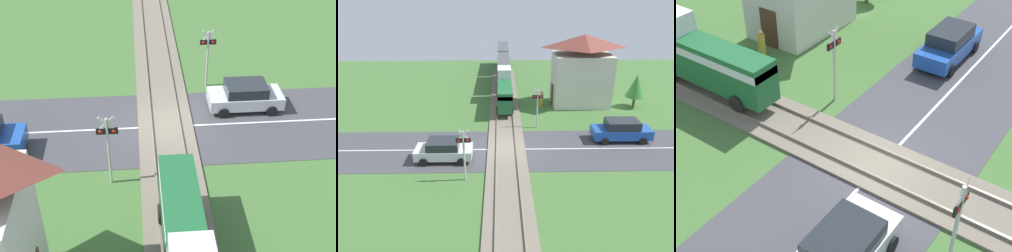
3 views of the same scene
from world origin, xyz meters
The scene contains 11 objects.
ground_plane centered at (0.00, 0.00, 0.00)m, with size 60.00×60.00×0.00m, color #426B33.
road_surface centered at (0.00, 0.00, 0.01)m, with size 48.00×6.40×0.02m.
track_bed centered at (0.00, 0.00, 0.07)m, with size 2.80×48.00×0.24m.
train centered at (0.00, 16.93, 1.88)m, with size 1.58×22.71×3.18m.
car_near_crossing centered at (-4.37, -1.44, 0.79)m, with size 3.92×1.92×1.52m.
car_far_side centered at (9.00, 1.44, 0.87)m, with size 4.49×1.91×1.69m.
crossing_signal_west_approach centered at (-2.67, -3.99, 2.22)m, with size 0.90×0.18×3.49m.
crossing_signal_east_approach centered at (2.67, 3.99, 2.22)m, with size 0.90×0.18×3.49m.
station_building centered at (7.57, 9.76, 3.37)m, with size 5.94×3.89×6.93m.
pedestrian_by_station centered at (3.66, 9.27, 0.72)m, with size 0.39×0.39×1.58m.
tree_by_station centered at (12.82, 8.85, 2.15)m, with size 1.87×1.87×3.29m.
Camera 2 is at (-0.44, -21.56, 11.50)m, focal length 35.00 mm.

